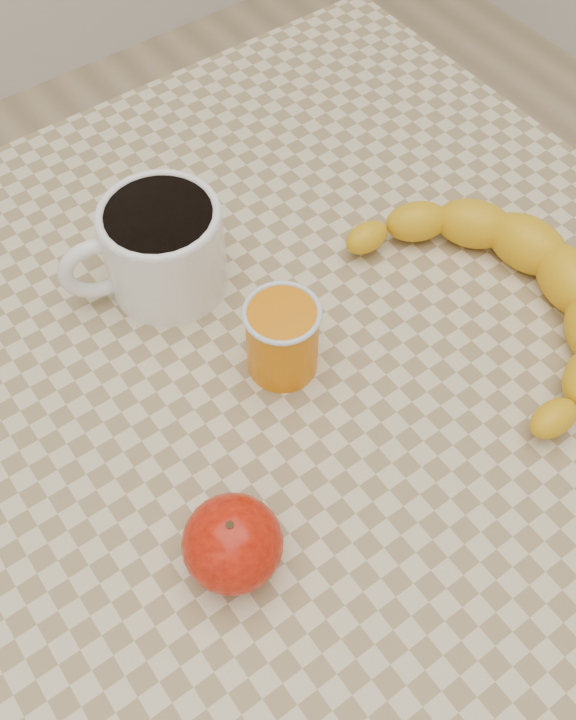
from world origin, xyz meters
TOP-DOWN VIEW (x-y plane):
  - ground at (0.00, 0.00)m, footprint 3.00×3.00m
  - table at (0.00, 0.00)m, footprint 0.80×0.80m
  - coffee_mug at (-0.03, 0.14)m, footprint 0.15×0.13m
  - orange_juice_glass at (0.00, 0.01)m, footprint 0.06×0.06m
  - apple at (-0.13, -0.11)m, footprint 0.09×0.09m
  - banana at (0.18, -0.06)m, footprint 0.33×0.39m

SIDE VIEW (x-z plane):
  - ground at x=0.00m, z-range 0.00..0.00m
  - table at x=0.00m, z-range 0.29..1.04m
  - banana at x=0.18m, z-range 0.75..0.80m
  - apple at x=-0.13m, z-range 0.75..0.82m
  - orange_juice_glass at x=0.00m, z-range 0.75..0.82m
  - coffee_mug at x=-0.03m, z-range 0.75..0.84m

